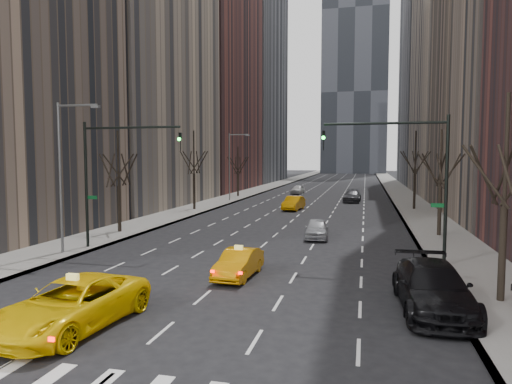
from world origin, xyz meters
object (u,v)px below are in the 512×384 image
Objects in this scene: taxi_suv at (73,304)px; taxi_sedan at (239,263)px; silver_sedan_ahead at (317,229)px; parked_suv_black at (433,288)px.

taxi_suv reaches higher than taxi_sedan.
taxi_sedan is 1.01× the size of silver_sedan_ahead.
taxi_suv is 8.71m from taxi_sedan.
taxi_sedan is at bearing -106.58° from silver_sedan_ahead.
taxi_suv is 1.48× the size of silver_sedan_ahead.
parked_suv_black reaches higher than silver_sedan_ahead.
taxi_suv is 20.68m from silver_sedan_ahead.
taxi_suv is at bearing -112.31° from taxi_sedan.
parked_suv_black is (12.33, 4.81, 0.06)m from taxi_suv.
taxi_sedan is at bearing 70.13° from taxi_suv.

